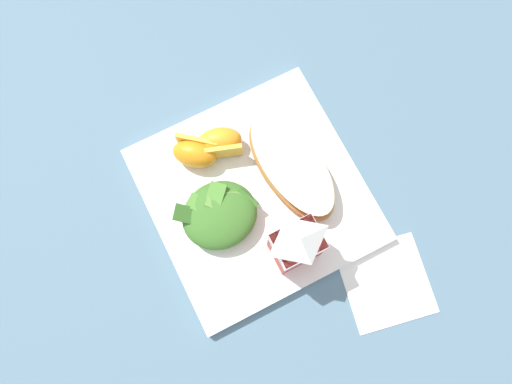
{
  "coord_description": "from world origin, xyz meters",
  "views": [
    {
      "loc": [
        0.07,
        0.14,
        0.68
      ],
      "look_at": [
        0.0,
        0.0,
        0.03
      ],
      "focal_mm": 35.16,
      "sensor_mm": 36.0,
      "label": 1
    }
  ],
  "objects_px": {
    "green_salad_pile": "(220,215)",
    "milk_carton": "(297,244)",
    "white_plate": "(256,195)",
    "cheesy_pizza_bread": "(291,166)",
    "orange_wedge_front": "(220,142)",
    "paper_napkin": "(386,283)",
    "orange_wedge_middle": "(195,153)"
  },
  "relations": [
    {
      "from": "cheesy_pizza_bread",
      "to": "green_salad_pile",
      "type": "height_order",
      "value": "green_salad_pile"
    },
    {
      "from": "green_salad_pile",
      "to": "cheesy_pizza_bread",
      "type": "bearing_deg",
      "value": -171.8
    },
    {
      "from": "white_plate",
      "to": "orange_wedge_front",
      "type": "distance_m",
      "value": 0.09
    },
    {
      "from": "white_plate",
      "to": "cheesy_pizza_bread",
      "type": "relative_size",
      "value": 1.58
    },
    {
      "from": "green_salad_pile",
      "to": "orange_wedge_middle",
      "type": "distance_m",
      "value": 0.09
    },
    {
      "from": "green_salad_pile",
      "to": "orange_wedge_middle",
      "type": "height_order",
      "value": "green_salad_pile"
    },
    {
      "from": "green_salad_pile",
      "to": "paper_napkin",
      "type": "height_order",
      "value": "green_salad_pile"
    },
    {
      "from": "green_salad_pile",
      "to": "milk_carton",
      "type": "xyz_separation_m",
      "value": [
        -0.07,
        0.08,
        0.04
      ]
    },
    {
      "from": "cheesy_pizza_bread",
      "to": "orange_wedge_front",
      "type": "height_order",
      "value": "orange_wedge_front"
    },
    {
      "from": "white_plate",
      "to": "green_salad_pile",
      "type": "relative_size",
      "value": 2.57
    },
    {
      "from": "cheesy_pizza_bread",
      "to": "paper_napkin",
      "type": "height_order",
      "value": "cheesy_pizza_bread"
    },
    {
      "from": "white_plate",
      "to": "cheesy_pizza_bread",
      "type": "xyz_separation_m",
      "value": [
        -0.06,
        -0.01,
        0.03
      ]
    },
    {
      "from": "white_plate",
      "to": "green_salad_pile",
      "type": "height_order",
      "value": "green_salad_pile"
    },
    {
      "from": "orange_wedge_front",
      "to": "orange_wedge_middle",
      "type": "xyz_separation_m",
      "value": [
        0.04,
        -0.0,
        0.0
      ]
    },
    {
      "from": "white_plate",
      "to": "cheesy_pizza_bread",
      "type": "height_order",
      "value": "cheesy_pizza_bread"
    },
    {
      "from": "green_salad_pile",
      "to": "orange_wedge_front",
      "type": "bearing_deg",
      "value": -116.29
    },
    {
      "from": "green_salad_pile",
      "to": "paper_napkin",
      "type": "xyz_separation_m",
      "value": [
        -0.16,
        0.18,
        -0.04
      ]
    },
    {
      "from": "paper_napkin",
      "to": "cheesy_pizza_bread",
      "type": "bearing_deg",
      "value": -77.31
    },
    {
      "from": "milk_carton",
      "to": "orange_wedge_front",
      "type": "distance_m",
      "value": 0.18
    },
    {
      "from": "orange_wedge_front",
      "to": "green_salad_pile",
      "type": "bearing_deg",
      "value": 63.71
    },
    {
      "from": "orange_wedge_middle",
      "to": "white_plate",
      "type": "bearing_deg",
      "value": 120.71
    },
    {
      "from": "orange_wedge_front",
      "to": "paper_napkin",
      "type": "relative_size",
      "value": 0.62
    },
    {
      "from": "milk_carton",
      "to": "orange_wedge_middle",
      "type": "height_order",
      "value": "milk_carton"
    },
    {
      "from": "paper_napkin",
      "to": "green_salad_pile",
      "type": "bearing_deg",
      "value": -48.08
    },
    {
      "from": "cheesy_pizza_bread",
      "to": "green_salad_pile",
      "type": "distance_m",
      "value": 0.12
    },
    {
      "from": "milk_carton",
      "to": "orange_wedge_front",
      "type": "xyz_separation_m",
      "value": [
        0.02,
        -0.17,
        -0.04
      ]
    },
    {
      "from": "green_salad_pile",
      "to": "milk_carton",
      "type": "height_order",
      "value": "milk_carton"
    },
    {
      "from": "green_salad_pile",
      "to": "milk_carton",
      "type": "bearing_deg",
      "value": 128.66
    },
    {
      "from": "white_plate",
      "to": "paper_napkin",
      "type": "distance_m",
      "value": 0.21
    },
    {
      "from": "milk_carton",
      "to": "paper_napkin",
      "type": "bearing_deg",
      "value": 134.54
    },
    {
      "from": "green_salad_pile",
      "to": "milk_carton",
      "type": "distance_m",
      "value": 0.11
    },
    {
      "from": "cheesy_pizza_bread",
      "to": "orange_wedge_middle",
      "type": "xyz_separation_m",
      "value": [
        0.11,
        -0.07,
        0.0
      ]
    }
  ]
}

